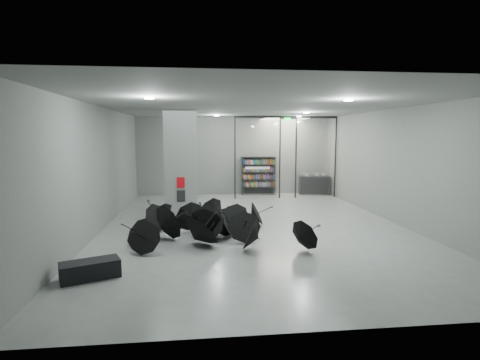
{
  "coord_description": "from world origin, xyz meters",
  "views": [
    {
      "loc": [
        -1.84,
        -12.39,
        3.07
      ],
      "look_at": [
        -0.3,
        1.5,
        1.4
      ],
      "focal_mm": 28.02,
      "sensor_mm": 36.0,
      "label": 1
    }
  ],
  "objects": [
    {
      "name": "room",
      "position": [
        0.0,
        0.0,
        2.84
      ],
      "size": [
        14.0,
        14.02,
        4.01
      ],
      "color": "gray",
      "rests_on": "ground"
    },
    {
      "name": "column",
      "position": [
        -2.5,
        2.0,
        2.0
      ],
      "size": [
        1.2,
        1.2,
        4.0
      ],
      "primitive_type": "cube",
      "color": "slate",
      "rests_on": "ground"
    },
    {
      "name": "glass_partition",
      "position": [
        2.39,
        5.5,
        2.18
      ],
      "size": [
        5.06,
        0.08,
        4.0
      ],
      "color": "silver",
      "rests_on": "ground"
    },
    {
      "name": "umbrella_cluster",
      "position": [
        -1.67,
        -1.35,
        0.31
      ],
      "size": [
        5.5,
        4.36,
        1.3
      ],
      "color": "black",
      "rests_on": "ground"
    },
    {
      "name": "shop_counter",
      "position": [
        4.16,
        6.48,
        0.48
      ],
      "size": [
        1.7,
        0.95,
        0.96
      ],
      "primitive_type": "cube",
      "rotation": [
        0.0,
        0.0,
        -0.2
      ],
      "color": "black",
      "rests_on": "ground"
    },
    {
      "name": "info_panel",
      "position": [
        -2.5,
        1.38,
        0.85
      ],
      "size": [
        0.3,
        0.03,
        0.42
      ],
      "primitive_type": "cube",
      "color": "black",
      "rests_on": "column"
    },
    {
      "name": "bookshelf",
      "position": [
        1.26,
        6.75,
        0.98
      ],
      "size": [
        1.82,
        0.61,
        1.97
      ],
      "primitive_type": null,
      "rotation": [
        0.0,
        0.0,
        -0.14
      ],
      "color": "black",
      "rests_on": "ground"
    },
    {
      "name": "exit_sign",
      "position": [
        2.4,
        5.3,
        3.82
      ],
      "size": [
        0.3,
        0.06,
        0.15
      ],
      "primitive_type": "cube",
      "color": "#0CE533",
      "rests_on": "room"
    },
    {
      "name": "bench",
      "position": [
        -4.19,
        -4.31,
        0.19
      ],
      "size": [
        1.32,
        0.95,
        0.39
      ],
      "primitive_type": "cube",
      "rotation": [
        0.0,
        0.0,
        0.4
      ],
      "color": "black",
      "rests_on": "ground"
    },
    {
      "name": "fire_cabinet",
      "position": [
        -2.5,
        1.38,
        1.35
      ],
      "size": [
        0.28,
        0.04,
        0.38
      ],
      "primitive_type": "cube",
      "color": "#A50A07",
      "rests_on": "column"
    }
  ]
}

